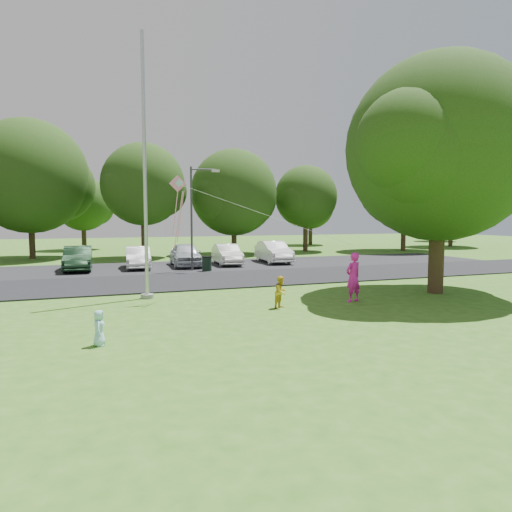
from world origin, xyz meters
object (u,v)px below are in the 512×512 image
object	(u,v)px
street_lamp	(196,209)
child_blue	(99,328)
woman	(353,277)
big_tree	(439,152)
trash_can	(207,264)
child_yellow	(281,292)
kite	(182,196)
flagpole	(145,190)

from	to	relation	value
street_lamp	child_blue	distance (m)	15.61
woman	street_lamp	bearing A→B (deg)	-87.40
big_tree	street_lamp	bearing A→B (deg)	124.85
trash_can	child_yellow	distance (m)	11.03
trash_can	kite	distance (m)	9.62
big_tree	flagpole	bearing A→B (deg)	165.63
flagpole	woman	size ratio (longest dim) A/B	5.46
woman	child_blue	bearing A→B (deg)	4.03
child_blue	kite	size ratio (longest dim) A/B	0.14
street_lamp	big_tree	world-z (taller)	big_tree
flagpole	child_blue	distance (m)	7.54
flagpole	street_lamp	world-z (taller)	flagpole
big_tree	child_yellow	distance (m)	8.87
trash_can	child_blue	distance (m)	15.08
big_tree	child_blue	world-z (taller)	big_tree
trash_can	child_blue	size ratio (longest dim) A/B	1.03
trash_can	woman	distance (m)	11.23
woman	kite	bearing A→B (deg)	-36.17
street_lamp	woman	distance (m)	12.09
child_yellow	big_tree	bearing A→B (deg)	-28.16
flagpole	child_blue	bearing A→B (deg)	-106.76
child_blue	trash_can	bearing A→B (deg)	-16.22
street_lamp	woman	xyz separation A→B (m)	(3.37, -11.30, -2.68)
flagpole	child_yellow	bearing A→B (deg)	-40.66
trash_can	big_tree	xyz separation A→B (m)	(7.02, -10.39, 5.29)
street_lamp	big_tree	bearing A→B (deg)	-42.88
street_lamp	kite	distance (m)	9.26
big_tree	kite	bearing A→B (deg)	169.12
big_tree	child_blue	distance (m)	14.58
trash_can	child_blue	bearing A→B (deg)	-113.98
flagpole	kite	size ratio (longest dim) A/B	1.58
flagpole	kite	world-z (taller)	flagpole
kite	child_blue	bearing A→B (deg)	-123.37
child_blue	woman	bearing A→B (deg)	-64.21
kite	flagpole	bearing A→B (deg)	138.56
flagpole	kite	distance (m)	1.56
woman	big_tree	bearing A→B (deg)	172.32
flagpole	trash_can	xyz separation A→B (m)	(4.24, 7.50, -3.71)
street_lamp	woman	size ratio (longest dim) A/B	3.27
street_lamp	kite	world-z (taller)	street_lamp
trash_can	child_blue	world-z (taller)	trash_can
flagpole	trash_can	bearing A→B (deg)	60.54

